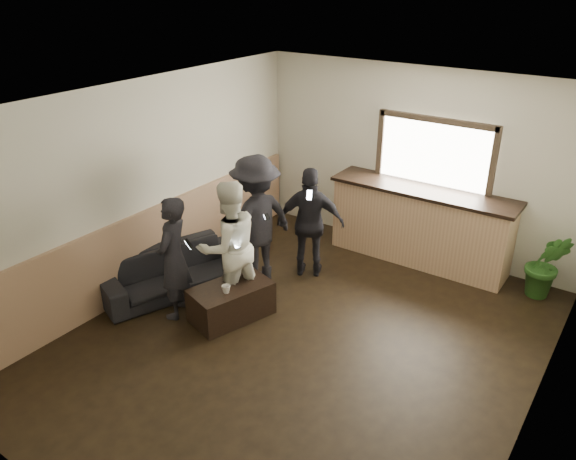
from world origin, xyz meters
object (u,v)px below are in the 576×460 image
Objects in this scene: person_b at (229,246)px; person_c at (256,221)px; coffee_table at (231,302)px; person_a at (174,258)px; cup_b at (226,289)px; potted_plant at (547,265)px; bar_counter at (421,221)px; sofa at (174,271)px; cup_a at (237,274)px; person_d at (311,223)px.

person_b is 0.95× the size of person_c.
person_a reaches higher than coffee_table.
cup_b is 0.11× the size of potted_plant.
potted_plant is at bearing 151.02° from person_b.
coffee_table is at bearing -115.35° from bar_counter.
cup_b is 0.76m from person_a.
cup_a is (0.98, 0.15, 0.20)m from sofa.
bar_counter is 1.56× the size of person_b.
person_d is (0.21, 1.50, 0.58)m from coffee_table.
coffee_table is 0.58× the size of person_b.
sofa is at bearing -147.46° from potted_plant.
cup_b is at bearing -69.19° from coffee_table.
person_c is (-0.36, 1.07, 0.42)m from cup_b.
person_c is at bearing 145.70° from person_a.
cup_a is 0.07× the size of person_b.
bar_counter reaches higher than cup_a.
cup_a is at bearing 128.38° from person_b.
cup_b is at bearing -69.35° from cup_a.
cup_a is 1.06× the size of cup_b.
person_a is at bearing -110.16° from sofa.
coffee_table is 0.90m from person_a.
coffee_table is 8.71× the size of cup_a.
cup_b is 0.07× the size of person_d.
person_d reaches higher than cup_b.
cup_a is 0.85m from person_c.
potted_plant is at bearing 109.03° from person_a.
cup_b is 0.06× the size of person_c.
bar_counter is 1.70× the size of person_a.
person_b reaches higher than cup_a.
sofa is at bearing 176.06° from coffee_table.
bar_counter is at bearing -19.98° from sofa.
person_d is at bearing 84.54° from cup_b.
person_d is at bearing 151.53° from person_c.
sofa is 1.07m from coffee_table.
cup_b reaches higher than coffee_table.
person_a reaches higher than potted_plant.
person_d is at bearing -130.70° from bar_counter.
bar_counter is 1.70m from person_d.
potted_plant is 0.55× the size of person_b.
bar_counter is at bearing 66.67° from cup_b.
bar_counter is 23.59× the size of cup_a.
bar_counter is at bearing 152.62° from person_c.
person_a reaches higher than sofa.
cup_b is 4.20m from potted_plant.
person_b is (-3.28, -2.54, 0.39)m from potted_plant.
coffee_table is (1.06, -0.07, -0.07)m from sofa.
person_a is at bearing -17.03° from person_b.
coffee_table is 1.62m from person_d.
cup_a is 0.12× the size of potted_plant.
person_b is at bearing 119.29° from person_a.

